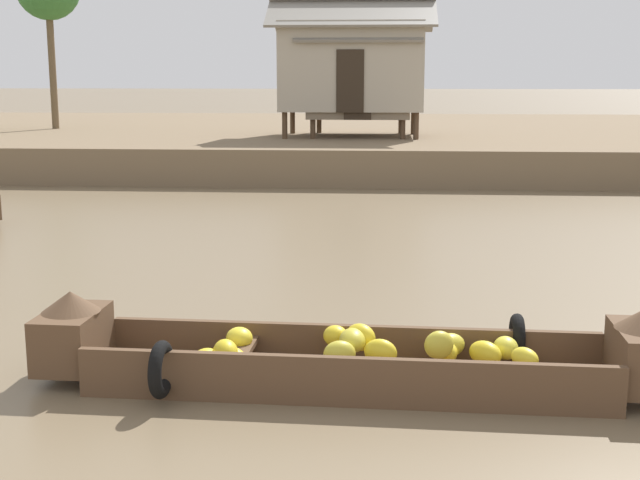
{
  "coord_description": "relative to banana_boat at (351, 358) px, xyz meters",
  "views": [
    {
      "loc": [
        0.3,
        -2.85,
        2.89
      ],
      "look_at": [
        -0.41,
        6.99,
        0.97
      ],
      "focal_mm": 48.14,
      "sensor_mm": 36.0,
      "label": 1
    }
  ],
  "objects": [
    {
      "name": "ground_plane",
      "position": [
        -0.04,
        5.22,
        -0.28
      ],
      "size": [
        300.0,
        300.0,
        0.0
      ],
      "primitive_type": "plane",
      "color": "#726047"
    },
    {
      "name": "banana_boat",
      "position": [
        0.0,
        0.0,
        0.0
      ],
      "size": [
        5.91,
        1.62,
        0.85
      ],
      "color": "brown",
      "rests_on": "ground"
    },
    {
      "name": "stilt_house_mid_right",
      "position": [
        -0.46,
        19.11,
        2.55
      ],
      "size": [
        3.75,
        3.4,
        3.77
      ],
      "color": "#4C3826",
      "rests_on": "riverbank_strip"
    },
    {
      "name": "riverbank_strip",
      "position": [
        -0.04,
        23.94,
        0.21
      ],
      "size": [
        160.0,
        20.0,
        0.98
      ],
      "primitive_type": "cube",
      "color": "#756047",
      "rests_on": "ground"
    },
    {
      "name": "stilt_house_mid_left",
      "position": [
        -0.68,
        18.89,
        2.87
      ],
      "size": [
        4.97,
        3.12,
        4.18
      ],
      "color": "#4C3826",
      "rests_on": "riverbank_strip"
    }
  ]
}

